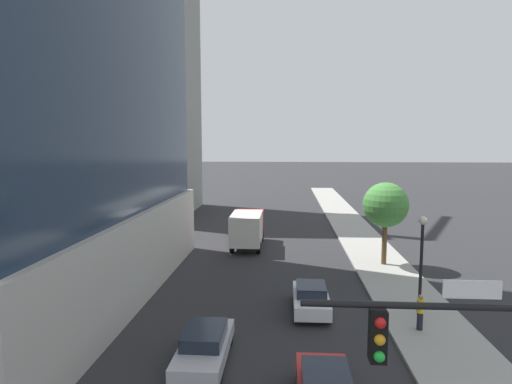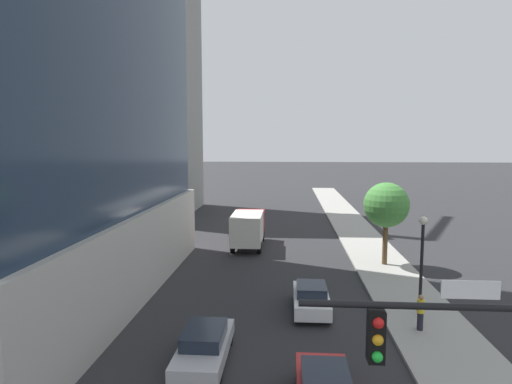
{
  "view_description": "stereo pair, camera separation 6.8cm",
  "coord_description": "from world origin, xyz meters",
  "px_view_note": "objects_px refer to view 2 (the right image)",
  "views": [
    {
      "loc": [
        0.81,
        -5.34,
        8.96
      ],
      "look_at": [
        -0.5,
        13.65,
        6.8
      ],
      "focal_mm": 30.47,
      "sensor_mm": 36.0,
      "label": 1
    },
    {
      "loc": [
        0.88,
        -5.33,
        8.96
      ],
      "look_at": [
        -0.5,
        13.65,
        6.8
      ],
      "focal_mm": 30.47,
      "sensor_mm": 36.0,
      "label": 2
    }
  ],
  "objects_px": {
    "car_silver": "(204,345)",
    "pedestrian_yellow_shirt": "(421,312)",
    "traffic_light_pole": "(477,376)",
    "street_tree": "(386,205)",
    "street_lamp": "(422,250)",
    "construction_building": "(143,71)",
    "box_truck": "(248,227)",
    "car_white": "(311,298)"
  },
  "relations": [
    {
      "from": "traffic_light_pole",
      "to": "pedestrian_yellow_shirt",
      "type": "distance_m",
      "value": 12.66
    },
    {
      "from": "car_silver",
      "to": "car_white",
      "type": "bearing_deg",
      "value": 51.29
    },
    {
      "from": "street_lamp",
      "to": "street_tree",
      "type": "distance_m",
      "value": 9.52
    },
    {
      "from": "street_tree",
      "to": "pedestrian_yellow_shirt",
      "type": "distance_m",
      "value": 11.84
    },
    {
      "from": "traffic_light_pole",
      "to": "car_white",
      "type": "distance_m",
      "value": 14.88
    },
    {
      "from": "street_tree",
      "to": "pedestrian_yellow_shirt",
      "type": "height_order",
      "value": "street_tree"
    },
    {
      "from": "car_white",
      "to": "car_silver",
      "type": "bearing_deg",
      "value": -128.71
    },
    {
      "from": "box_truck",
      "to": "pedestrian_yellow_shirt",
      "type": "height_order",
      "value": "box_truck"
    },
    {
      "from": "pedestrian_yellow_shirt",
      "to": "street_tree",
      "type": "bearing_deg",
      "value": 85.95
    },
    {
      "from": "traffic_light_pole",
      "to": "street_tree",
      "type": "xyz_separation_m",
      "value": [
        3.39,
        23.21,
        0.04
      ]
    },
    {
      "from": "street_lamp",
      "to": "street_tree",
      "type": "bearing_deg",
      "value": 88.27
    },
    {
      "from": "construction_building",
      "to": "street_lamp",
      "type": "distance_m",
      "value": 44.78
    },
    {
      "from": "traffic_light_pole",
      "to": "street_tree",
      "type": "distance_m",
      "value": 23.45
    },
    {
      "from": "street_tree",
      "to": "street_lamp",
      "type": "bearing_deg",
      "value": -91.73
    },
    {
      "from": "car_silver",
      "to": "box_truck",
      "type": "relative_size",
      "value": 0.72
    },
    {
      "from": "box_truck",
      "to": "street_lamp",
      "type": "bearing_deg",
      "value": -55.01
    },
    {
      "from": "box_truck",
      "to": "pedestrian_yellow_shirt",
      "type": "distance_m",
      "value": 18.98
    },
    {
      "from": "box_truck",
      "to": "construction_building",
      "type": "bearing_deg",
      "value": 128.29
    },
    {
      "from": "pedestrian_yellow_shirt",
      "to": "construction_building",
      "type": "bearing_deg",
      "value": 124.93
    },
    {
      "from": "car_silver",
      "to": "construction_building",
      "type": "bearing_deg",
      "value": 111.3
    },
    {
      "from": "traffic_light_pole",
      "to": "street_lamp",
      "type": "distance_m",
      "value": 14.11
    },
    {
      "from": "street_lamp",
      "to": "pedestrian_yellow_shirt",
      "type": "height_order",
      "value": "street_lamp"
    },
    {
      "from": "car_white",
      "to": "construction_building",
      "type": "bearing_deg",
      "value": 120.82
    },
    {
      "from": "street_tree",
      "to": "car_white",
      "type": "relative_size",
      "value": 1.39
    },
    {
      "from": "street_tree",
      "to": "box_truck",
      "type": "bearing_deg",
      "value": 154.23
    },
    {
      "from": "street_tree",
      "to": "pedestrian_yellow_shirt",
      "type": "xyz_separation_m",
      "value": [
        -0.8,
        -11.29,
        -3.46
      ]
    },
    {
      "from": "car_silver",
      "to": "box_truck",
      "type": "xyz_separation_m",
      "value": [
        0.0,
        19.83,
        1.04
      ]
    },
    {
      "from": "car_silver",
      "to": "pedestrian_yellow_shirt",
      "type": "xyz_separation_m",
      "value": [
        9.65,
        3.5,
        0.3
      ]
    },
    {
      "from": "street_lamp",
      "to": "pedestrian_yellow_shirt",
      "type": "bearing_deg",
      "value": -105.72
    },
    {
      "from": "traffic_light_pole",
      "to": "car_silver",
      "type": "relative_size",
      "value": 1.35
    },
    {
      "from": "traffic_light_pole",
      "to": "street_lamp",
      "type": "xyz_separation_m",
      "value": [
        3.11,
        13.73,
        -0.87
      ]
    },
    {
      "from": "street_lamp",
      "to": "pedestrian_yellow_shirt",
      "type": "xyz_separation_m",
      "value": [
        -0.51,
        -1.82,
        -2.55
      ]
    },
    {
      "from": "car_white",
      "to": "box_truck",
      "type": "relative_size",
      "value": 0.65
    },
    {
      "from": "car_white",
      "to": "car_silver",
      "type": "distance_m",
      "value": 7.42
    },
    {
      "from": "street_tree",
      "to": "car_silver",
      "type": "xyz_separation_m",
      "value": [
        -10.44,
        -14.79,
        -3.76
      ]
    },
    {
      "from": "traffic_light_pole",
      "to": "street_tree",
      "type": "relative_size",
      "value": 1.08
    },
    {
      "from": "construction_building",
      "to": "car_silver",
      "type": "distance_m",
      "value": 45.51
    },
    {
      "from": "street_tree",
      "to": "construction_building",
      "type": "bearing_deg",
      "value": 136.52
    },
    {
      "from": "street_lamp",
      "to": "car_silver",
      "type": "bearing_deg",
      "value": -152.37
    },
    {
      "from": "construction_building",
      "to": "box_truck",
      "type": "xyz_separation_m",
      "value": [
        15.28,
        -19.36,
        -16.33
      ]
    },
    {
      "from": "construction_building",
      "to": "street_tree",
      "type": "height_order",
      "value": "construction_building"
    },
    {
      "from": "car_white",
      "to": "car_silver",
      "type": "xyz_separation_m",
      "value": [
        -4.64,
        -5.79,
        -0.0
      ]
    }
  ]
}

